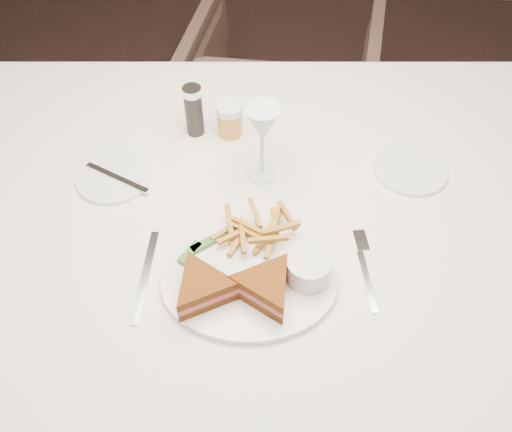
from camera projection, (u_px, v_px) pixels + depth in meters
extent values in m
cube|color=white|center=(257.00, 310.00, 1.43)|extent=(1.61, 1.11, 0.75)
imported|color=#4D382F|center=(282.00, 91.00, 2.08)|extent=(0.73, 0.69, 0.66)
ellipsoid|color=white|center=(249.00, 282.00, 1.03)|extent=(0.33, 0.26, 0.01)
cube|color=silver|center=(146.00, 276.00, 1.04)|extent=(0.02, 0.21, 0.00)
cylinder|color=white|center=(114.00, 176.00, 1.20)|extent=(0.16, 0.16, 0.01)
cylinder|color=white|center=(410.00, 169.00, 1.22)|extent=(0.16, 0.16, 0.01)
cylinder|color=black|center=(194.00, 111.00, 1.26)|extent=(0.04, 0.04, 0.12)
cylinder|color=orange|center=(229.00, 119.00, 1.27)|extent=(0.06, 0.06, 0.08)
cube|color=#3B6824|center=(204.00, 244.00, 1.07)|extent=(0.05, 0.05, 0.01)
cube|color=#3B6824|center=(190.00, 253.00, 1.06)|extent=(0.04, 0.06, 0.01)
cylinder|color=white|center=(308.00, 269.00, 1.01)|extent=(0.08, 0.08, 0.05)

